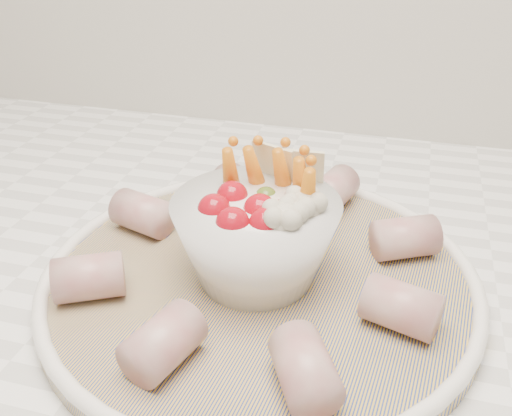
# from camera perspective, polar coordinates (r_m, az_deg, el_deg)

# --- Properties ---
(serving_platter) EXTENTS (0.39, 0.39, 0.02)m
(serving_platter) POSITION_cam_1_polar(r_m,az_deg,el_deg) (0.48, 0.39, -6.97)
(serving_platter) COLOR navy
(serving_platter) RESTS_ON kitchen_counter
(veggie_bowl) EXTENTS (0.13, 0.13, 0.10)m
(veggie_bowl) POSITION_cam_1_polar(r_m,az_deg,el_deg) (0.45, 0.19, -2.62)
(veggie_bowl) COLOR white
(veggie_bowl) RESTS_ON serving_platter
(cured_meat_rolls) EXTENTS (0.29, 0.30, 0.04)m
(cured_meat_rolls) POSITION_cam_1_polar(r_m,az_deg,el_deg) (0.46, 0.33, -4.73)
(cured_meat_rolls) COLOR #A34A4C
(cured_meat_rolls) RESTS_ON serving_platter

